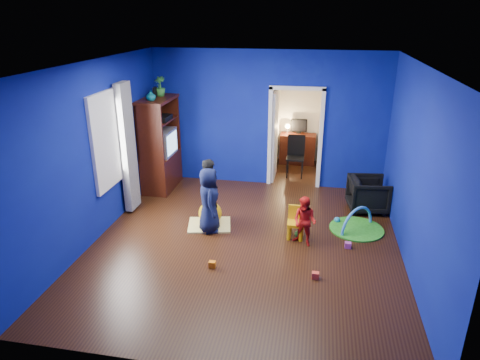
% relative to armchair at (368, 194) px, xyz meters
% --- Properties ---
extents(floor, '(5.00, 5.50, 0.01)m').
position_rel_armchair_xyz_m(floor, '(-2.10, -1.70, -0.33)').
color(floor, black).
rests_on(floor, ground).
extents(ceiling, '(5.00, 5.50, 0.01)m').
position_rel_armchair_xyz_m(ceiling, '(-2.10, -1.70, 2.57)').
color(ceiling, white).
rests_on(ceiling, wall_back).
extents(wall_back, '(5.00, 0.02, 2.90)m').
position_rel_armchair_xyz_m(wall_back, '(-2.10, 1.05, 1.12)').
color(wall_back, navy).
rests_on(wall_back, floor).
extents(wall_front, '(5.00, 0.02, 2.90)m').
position_rel_armchair_xyz_m(wall_front, '(-2.10, -4.45, 1.12)').
color(wall_front, navy).
rests_on(wall_front, floor).
extents(wall_left, '(0.02, 5.50, 2.90)m').
position_rel_armchair_xyz_m(wall_left, '(-4.60, -1.70, 1.12)').
color(wall_left, navy).
rests_on(wall_left, floor).
extents(wall_right, '(0.02, 5.50, 2.90)m').
position_rel_armchair_xyz_m(wall_right, '(0.40, -1.70, 1.12)').
color(wall_right, navy).
rests_on(wall_right, floor).
extents(alcove, '(1.00, 1.75, 2.50)m').
position_rel_armchair_xyz_m(alcove, '(-1.50, 1.92, 0.92)').
color(alcove, silver).
rests_on(alcove, floor).
extents(armchair, '(0.81, 0.79, 0.66)m').
position_rel_armchair_xyz_m(armchair, '(0.00, 0.00, 0.00)').
color(armchair, black).
rests_on(armchair, floor).
extents(child_black, '(0.52, 0.53, 1.24)m').
position_rel_armchair_xyz_m(child_black, '(-2.84, -1.10, 0.29)').
color(child_black, black).
rests_on(child_black, floor).
extents(child_navy, '(0.53, 0.65, 1.16)m').
position_rel_armchair_xyz_m(child_navy, '(-2.80, -1.37, 0.25)').
color(child_navy, '#0F1337').
rests_on(child_navy, floor).
extents(toddler_red, '(0.50, 0.46, 0.84)m').
position_rel_armchair_xyz_m(toddler_red, '(-1.15, -1.56, 0.09)').
color(toddler_red, red).
rests_on(toddler_red, floor).
extents(vase, '(0.24, 0.24, 0.20)m').
position_rel_armchair_xyz_m(vase, '(-4.30, 0.09, 1.73)').
color(vase, '#0B565B').
rests_on(vase, tv_armoire).
extents(potted_plant, '(0.24, 0.24, 0.40)m').
position_rel_armchair_xyz_m(potted_plant, '(-4.30, 0.61, 1.83)').
color(potted_plant, '#338731').
rests_on(potted_plant, tv_armoire).
extents(tv_armoire, '(0.58, 1.14, 1.96)m').
position_rel_armchair_xyz_m(tv_armoire, '(-4.30, 0.39, 0.65)').
color(tv_armoire, '#3E130A').
rests_on(tv_armoire, floor).
extents(crt_tv, '(0.46, 0.70, 0.54)m').
position_rel_armchair_xyz_m(crt_tv, '(-4.26, 0.39, 0.69)').
color(crt_tv, silver).
rests_on(crt_tv, tv_armoire).
extents(yellow_blanket, '(0.86, 0.74, 0.03)m').
position_rel_armchair_xyz_m(yellow_blanket, '(-2.84, -1.20, -0.31)').
color(yellow_blanket, '#F2E07A').
rests_on(yellow_blanket, floor).
extents(hopper_ball, '(0.42, 0.42, 0.42)m').
position_rel_armchair_xyz_m(hopper_ball, '(-2.85, -1.12, -0.12)').
color(hopper_ball, yellow).
rests_on(hopper_ball, floor).
extents(kid_chair, '(0.29, 0.29, 0.50)m').
position_rel_armchair_xyz_m(kid_chair, '(-1.30, -1.36, -0.08)').
color(kid_chair, yellow).
rests_on(kid_chair, floor).
extents(play_mat, '(0.94, 0.94, 0.03)m').
position_rel_armchair_xyz_m(play_mat, '(-0.25, -0.87, -0.32)').
color(play_mat, green).
rests_on(play_mat, floor).
extents(toy_arch, '(0.60, 0.66, 0.84)m').
position_rel_armchair_xyz_m(toy_arch, '(-0.25, -0.87, -0.31)').
color(toy_arch, '#3F8CD8').
rests_on(toy_arch, floor).
extents(window_left, '(0.03, 0.95, 1.55)m').
position_rel_armchair_xyz_m(window_left, '(-4.58, -1.35, 1.22)').
color(window_left, white).
rests_on(window_left, wall_left).
extents(curtain, '(0.14, 0.42, 2.40)m').
position_rel_armchair_xyz_m(curtain, '(-4.47, -0.80, 0.92)').
color(curtain, slate).
rests_on(curtain, floor).
extents(doorway, '(1.16, 0.10, 2.10)m').
position_rel_armchair_xyz_m(doorway, '(-1.50, 1.05, 0.72)').
color(doorway, white).
rests_on(doorway, floor).
extents(study_desk, '(0.88, 0.44, 0.75)m').
position_rel_armchair_xyz_m(study_desk, '(-1.50, 2.56, 0.05)').
color(study_desk, '#3D140A').
rests_on(study_desk, floor).
extents(desk_monitor, '(0.40, 0.05, 0.32)m').
position_rel_armchair_xyz_m(desk_monitor, '(-1.50, 2.68, 0.62)').
color(desk_monitor, black).
rests_on(desk_monitor, study_desk).
extents(desk_lamp, '(0.14, 0.14, 0.14)m').
position_rel_armchair_xyz_m(desk_lamp, '(-1.78, 2.62, 0.60)').
color(desk_lamp, '#FFD88C').
rests_on(desk_lamp, study_desk).
extents(folding_chair, '(0.40, 0.40, 0.92)m').
position_rel_armchair_xyz_m(folding_chair, '(-1.50, 1.60, 0.13)').
color(folding_chair, black).
rests_on(folding_chair, floor).
extents(book_shelf, '(0.88, 0.24, 0.04)m').
position_rel_armchair_xyz_m(book_shelf, '(-1.50, 2.67, 1.69)').
color(book_shelf, white).
rests_on(book_shelf, study_desk).
extents(toy_0, '(0.10, 0.08, 0.10)m').
position_rel_armchair_xyz_m(toy_0, '(-0.93, -2.52, -0.28)').
color(toy_0, '#F44228').
rests_on(toy_0, floor).
extents(toy_1, '(0.11, 0.11, 0.11)m').
position_rel_armchair_xyz_m(toy_1, '(-0.58, -0.66, -0.27)').
color(toy_1, '#2294C4').
rests_on(toy_1, floor).
extents(toy_2, '(0.10, 0.08, 0.10)m').
position_rel_armchair_xyz_m(toy_2, '(-2.47, -2.51, -0.28)').
color(toy_2, orange).
rests_on(toy_2, floor).
extents(toy_3, '(0.11, 0.11, 0.11)m').
position_rel_armchair_xyz_m(toy_3, '(-1.26, -1.31, -0.27)').
color(toy_3, green).
rests_on(toy_3, floor).
extents(toy_4, '(0.10, 0.08, 0.10)m').
position_rel_armchair_xyz_m(toy_4, '(-0.43, -1.55, -0.28)').
color(toy_4, '#CB4CA6').
rests_on(toy_4, floor).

